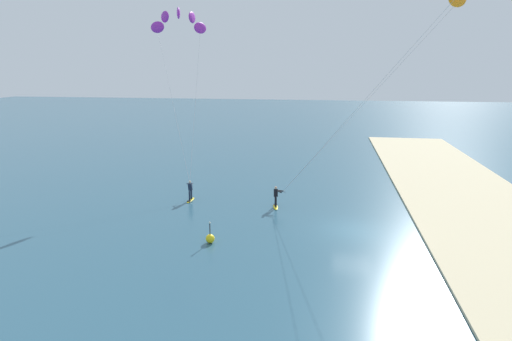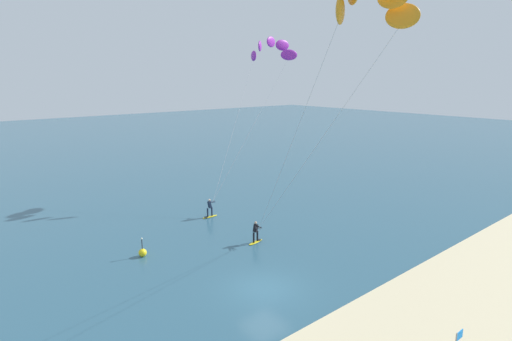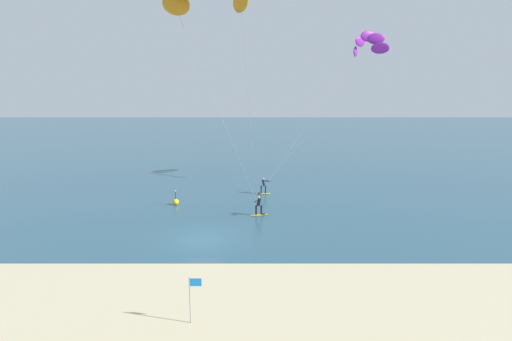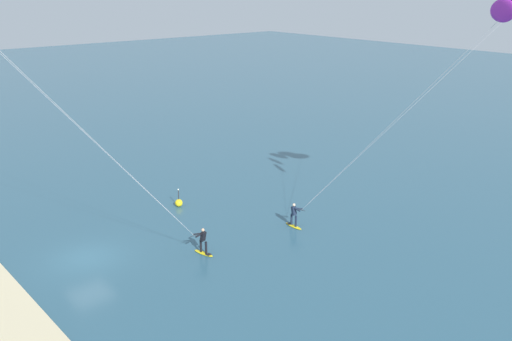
{
  "view_description": "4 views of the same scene",
  "coord_description": "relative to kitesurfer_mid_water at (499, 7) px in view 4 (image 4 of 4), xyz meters",
  "views": [
    {
      "loc": [
        -27.53,
        1.86,
        10.54
      ],
      "look_at": [
        1.57,
        6.82,
        3.47
      ],
      "focal_mm": 30.1,
      "sensor_mm": 36.0,
      "label": 1
    },
    {
      "loc": [
        -14.27,
        -16.47,
        12.13
      ],
      "look_at": [
        5.83,
        7.85,
        4.94
      ],
      "focal_mm": 28.56,
      "sensor_mm": 36.0,
      "label": 2
    },
    {
      "loc": [
        3.78,
        -27.33,
        10.63
      ],
      "look_at": [
        3.67,
        8.4,
        3.32
      ],
      "focal_mm": 28.63,
      "sensor_mm": 36.0,
      "label": 3
    },
    {
      "loc": [
        30.63,
        -12.44,
        15.77
      ],
      "look_at": [
        6.63,
        7.66,
        5.58
      ],
      "focal_mm": 40.78,
      "sensor_mm": 36.0,
      "label": 4
    }
  ],
  "objects": [
    {
      "name": "marker_buoy",
      "position": [
        -18.61,
        -8.01,
        -14.25
      ],
      "size": [
        0.56,
        0.56,
        1.38
      ],
      "color": "yellow",
      "rests_on": "ground"
    },
    {
      "name": "ground_plane",
      "position": [
        -15.0,
        -16.82,
        -14.55
      ],
      "size": [
        240.0,
        240.0,
        0.0
      ],
      "primitive_type": "plane",
      "color": "#2D566B"
    },
    {
      "name": "kitesurfer_mid_water",
      "position": [
        0.0,
        0.0,
        0.0
      ],
      "size": [
        13.33,
        7.31,
        16.38
      ],
      "color": "yellow",
      "rests_on": "ground"
    }
  ]
}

